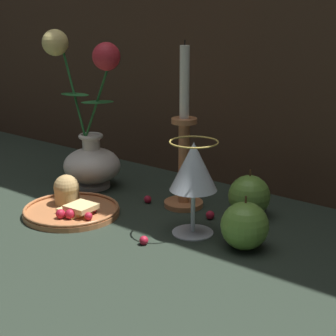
% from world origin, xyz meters
% --- Properties ---
extents(ground_plane, '(2.40, 2.40, 0.00)m').
position_xyz_m(ground_plane, '(0.00, 0.00, 0.00)').
color(ground_plane, '#232D23').
rests_on(ground_plane, ground).
extents(vase, '(0.21, 0.13, 0.35)m').
position_xyz_m(vase, '(-0.18, 0.06, 0.11)').
color(vase, silver).
rests_on(vase, ground_plane).
extents(plate_with_pastries, '(0.19, 0.19, 0.07)m').
position_xyz_m(plate_with_pastries, '(-0.10, -0.08, 0.02)').
color(plate_with_pastries, '#B77042').
rests_on(plate_with_pastries, ground_plane).
extents(wine_glass, '(0.09, 0.09, 0.17)m').
position_xyz_m(wine_glass, '(0.15, -0.01, 0.12)').
color(wine_glass, silver).
rests_on(wine_glass, ground_plane).
extents(candlestick, '(0.08, 0.08, 0.33)m').
position_xyz_m(candlestick, '(0.05, 0.09, 0.11)').
color(candlestick, '#B77042').
rests_on(candlestick, ground_plane).
extents(apple_beside_vase, '(0.08, 0.08, 0.09)m').
position_xyz_m(apple_beside_vase, '(0.18, 0.13, 0.04)').
color(apple_beside_vase, '#669938').
rests_on(apple_beside_vase, ground_plane).
extents(apple_near_glass, '(0.08, 0.08, 0.09)m').
position_xyz_m(apple_near_glass, '(0.26, -0.01, 0.04)').
color(apple_near_glass, '#669938').
rests_on(apple_near_glass, ground_plane).
extents(berry_near_plate, '(0.02, 0.02, 0.02)m').
position_xyz_m(berry_near_plate, '(-0.02, 0.06, 0.01)').
color(berry_near_plate, '#AD192D').
rests_on(berry_near_plate, ground_plane).
extents(berry_front_center, '(0.02, 0.02, 0.02)m').
position_xyz_m(berry_front_center, '(0.11, -0.10, 0.01)').
color(berry_front_center, '#AD192D').
rests_on(berry_front_center, ground_plane).
extents(berry_by_glass_stem, '(0.02, 0.02, 0.02)m').
position_xyz_m(berry_by_glass_stem, '(0.14, 0.06, 0.01)').
color(berry_by_glass_stem, '#AD192D').
rests_on(berry_by_glass_stem, ground_plane).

